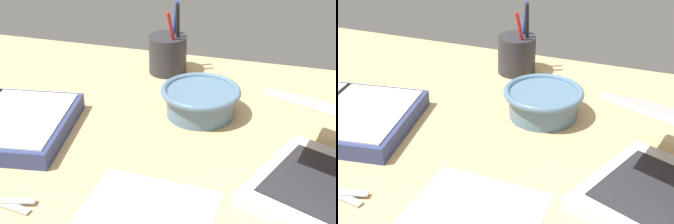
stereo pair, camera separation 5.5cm
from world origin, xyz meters
The scene contains 3 objects.
desk_top centered at (0.00, 0.00, 1.00)cm, with size 140.00×100.00×2.00cm, color tan.
bowl centered at (4.09, 20.92, 5.20)cm, with size 15.57×15.57×5.74cm.
pen_cup centered at (-7.48, 38.70, 6.55)cm, with size 8.72×8.72×16.51cm.
Camera 2 is at (25.05, -56.35, 47.70)cm, focal length 50.00 mm.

